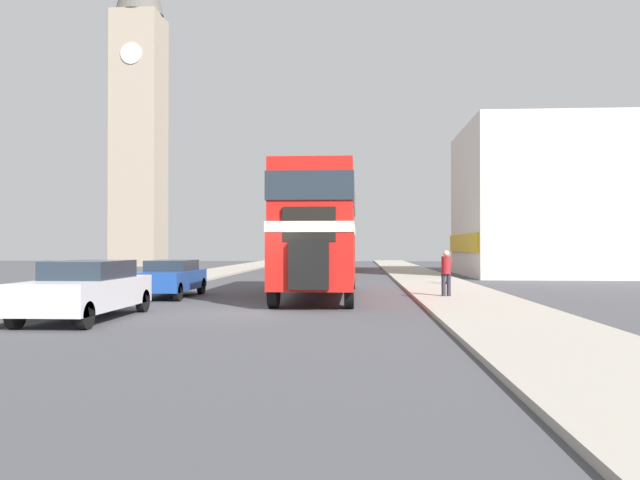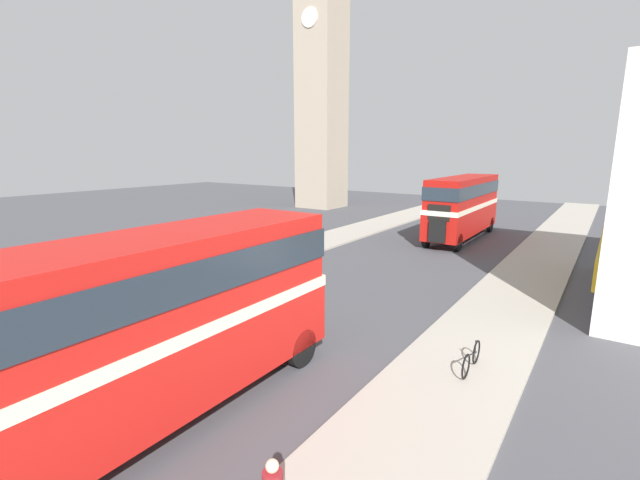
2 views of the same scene
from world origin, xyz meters
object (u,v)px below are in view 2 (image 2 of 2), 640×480
Objects in this scene: bicycle_on_pavement at (471,359)px; church_tower at (322,52)px; double_decker_bus at (145,318)px; car_parked_mid at (24,346)px; bus_distant at (463,202)px.

bicycle_on_pavement is 41.26m from church_tower.
church_tower reaches higher than double_decker_bus.
car_parked_mid is 41.59m from church_tower.
bus_distant reaches higher than bicycle_on_pavement.
church_tower is at bearing 130.94° from bicycle_on_pavement.
bus_distant reaches higher than double_decker_bus.
bus_distant is at bearing 91.49° from double_decker_bus.
double_decker_bus is at bearing -129.64° from bicycle_on_pavement.
church_tower is at bearing 153.58° from bus_distant.
double_decker_bus is 42.61m from church_tower.
bicycle_on_pavement is at bearing -72.46° from bus_distant.
double_decker_bus is 6.07× the size of bicycle_on_pavement.
bicycle_on_pavement is at bearing 33.13° from car_parked_mid.
bicycle_on_pavement is (10.86, 7.09, -0.23)m from car_parked_mid.
church_tower is at bearing 111.38° from car_parked_mid.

